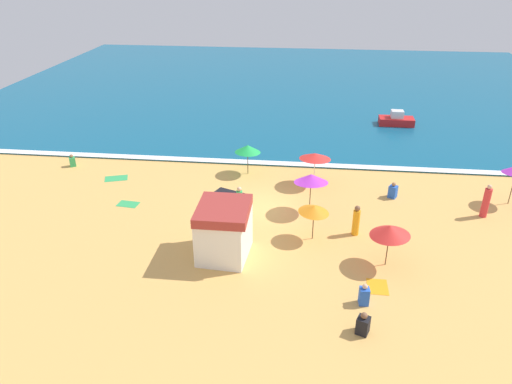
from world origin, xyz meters
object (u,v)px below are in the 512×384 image
(beach_umbrella_2, at_px, (311,178))
(beachgoer_5, at_px, (364,295))
(lifeguard_cabana, at_px, (224,230))
(beachgoer_1, at_px, (356,221))
(small_boat_0, at_px, (396,120))
(beach_umbrella_5, at_px, (315,156))
(beachgoer_0, at_px, (72,161))
(beach_umbrella_1, at_px, (314,209))
(beachgoer_6, at_px, (486,202))
(beachgoer_2, at_px, (239,202))
(beach_umbrella_0, at_px, (248,149))
(beachgoer_4, at_px, (363,324))
(beachgoer_3, at_px, (393,191))
(beach_umbrella_4, at_px, (390,231))

(beach_umbrella_2, height_order, beachgoer_5, beach_umbrella_2)
(lifeguard_cabana, relative_size, beachgoer_1, 1.71)
(beachgoer_1, xyz_separation_m, small_boat_0, (4.59, 17.67, -0.27))
(beach_umbrella_5, relative_size, beachgoer_0, 2.70)
(beach_umbrella_1, distance_m, beachgoer_5, 5.36)
(beachgoer_6, bearing_deg, beachgoer_2, -174.17)
(small_boat_0, bearing_deg, beach_umbrella_0, -135.25)
(beach_umbrella_1, relative_size, beach_umbrella_5, 0.83)
(beachgoer_1, bearing_deg, beach_umbrella_5, 110.50)
(beach_umbrella_0, xyz_separation_m, small_boat_0, (10.95, 10.85, -1.21))
(beach_umbrella_0, height_order, beachgoer_4, beach_umbrella_0)
(beach_umbrella_5, relative_size, beachgoer_4, 2.42)
(beach_umbrella_2, bearing_deg, beachgoer_5, -73.26)
(beachgoer_3, xyz_separation_m, beachgoer_4, (-2.70, -11.54, -0.01))
(beach_umbrella_0, distance_m, beach_umbrella_4, 12.03)
(beach_umbrella_4, height_order, beachgoer_1, beach_umbrella_4)
(beach_umbrella_0, height_order, beachgoer_5, beach_umbrella_0)
(beachgoer_6, distance_m, small_boat_0, 15.24)
(beach_umbrella_2, distance_m, beachgoer_5, 8.10)
(lifeguard_cabana, bearing_deg, beach_umbrella_2, 50.24)
(lifeguard_cabana, xyz_separation_m, beachgoer_5, (6.22, -2.88, -0.91))
(lifeguard_cabana, height_order, beach_umbrella_4, lifeguard_cabana)
(beach_umbrella_2, xyz_separation_m, beachgoer_5, (2.29, -7.60, -1.59))
(beach_umbrella_4, bearing_deg, small_boat_0, 80.47)
(beach_umbrella_2, height_order, beachgoer_2, beach_umbrella_2)
(beachgoer_2, bearing_deg, beach_umbrella_0, 92.63)
(lifeguard_cabana, distance_m, beachgoer_2, 3.89)
(beachgoer_6, bearing_deg, beach_umbrella_5, 161.80)
(beachgoer_2, bearing_deg, small_boat_0, 56.85)
(beach_umbrella_1, height_order, beachgoer_0, beach_umbrella_1)
(lifeguard_cabana, distance_m, small_boat_0, 22.97)
(beach_umbrella_0, xyz_separation_m, beachgoer_1, (6.36, -6.82, -0.94))
(beach_umbrella_0, xyz_separation_m, beachgoer_2, (0.25, -5.52, -0.91))
(beach_umbrella_4, distance_m, beachgoer_4, 5.02)
(beach_umbrella_1, bearing_deg, beach_umbrella_2, 93.73)
(beachgoer_2, xyz_separation_m, beachgoer_6, (13.14, 1.34, 0.08))
(beachgoer_3, height_order, small_boat_0, small_boat_0)
(beach_umbrella_5, xyz_separation_m, beachgoer_3, (4.58, -1.25, -1.47))
(beach_umbrella_1, xyz_separation_m, beachgoer_5, (2.10, -4.77, -1.26))
(beach_umbrella_1, bearing_deg, beachgoer_3, 47.66)
(beach_umbrella_0, distance_m, beachgoer_6, 14.06)
(beach_umbrella_5, height_order, beachgoer_1, beach_umbrella_5)
(beach_umbrella_0, bearing_deg, lifeguard_cabana, -89.44)
(beachgoer_6, bearing_deg, lifeguard_cabana, -158.69)
(beach_umbrella_5, xyz_separation_m, beachgoer_0, (-16.06, 1.04, -1.52))
(beachgoer_0, relative_size, beachgoer_3, 0.89)
(beach_umbrella_2, xyz_separation_m, beachgoer_2, (-3.77, -0.88, -1.20))
(beachgoer_1, height_order, beachgoer_4, beachgoer_1)
(beachgoer_0, xyz_separation_m, small_boat_0, (22.76, 10.98, 0.14))
(beachgoer_3, distance_m, beachgoer_5, 10.15)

